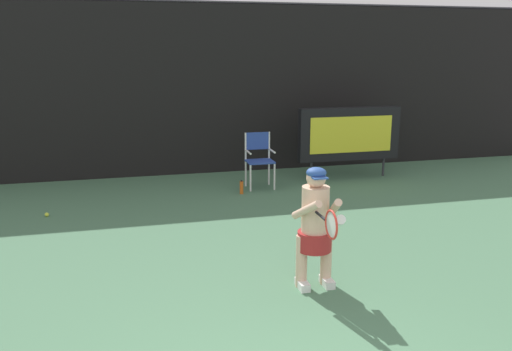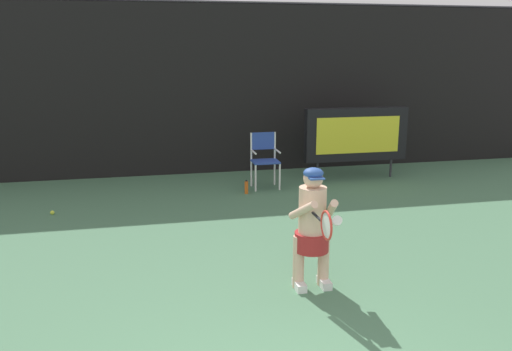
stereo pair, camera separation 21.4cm
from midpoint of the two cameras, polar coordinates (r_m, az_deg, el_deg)
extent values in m
cube|color=black|center=(11.32, -7.56, 9.15)|extent=(18.00, 0.12, 3.60)
cylinder|color=#38383D|center=(11.33, -7.87, 18.42)|extent=(18.00, 0.05, 0.05)
cube|color=black|center=(11.05, 11.47, 4.45)|extent=(2.20, 0.20, 1.10)
cube|color=gold|center=(10.95, 11.69, 4.36)|extent=(1.80, 0.01, 0.75)
cylinder|color=#2D2D33|center=(10.89, 7.30, 0.45)|extent=(0.05, 0.05, 0.40)
cylinder|color=#2D2D33|center=(11.54, 15.05, 0.84)|extent=(0.05, 0.05, 0.40)
cylinder|color=white|center=(9.97, 0.57, -0.30)|extent=(0.04, 0.04, 0.52)
cylinder|color=white|center=(10.09, 3.22, -0.16)|extent=(0.04, 0.04, 0.52)
cylinder|color=white|center=(10.36, 0.07, 0.22)|extent=(0.04, 0.04, 0.52)
cylinder|color=white|center=(10.47, 2.63, 0.35)|extent=(0.04, 0.04, 0.52)
cube|color=#294497|center=(10.16, 1.64, 1.54)|extent=(0.52, 0.44, 0.03)
cylinder|color=white|center=(10.24, 0.08, 3.16)|extent=(0.04, 0.04, 0.56)
cylinder|color=white|center=(10.36, 2.67, 3.26)|extent=(0.04, 0.04, 0.56)
cube|color=#294497|center=(10.28, 1.38, 3.82)|extent=(0.48, 0.02, 0.34)
cylinder|color=white|center=(10.06, 0.32, 2.62)|extent=(0.04, 0.44, 0.04)
cylinder|color=white|center=(10.17, 2.95, 2.73)|extent=(0.04, 0.44, 0.04)
cylinder|color=#D55C1B|center=(9.85, -0.44, -1.33)|extent=(0.07, 0.07, 0.24)
cylinder|color=black|center=(9.81, -0.44, -0.58)|extent=(0.03, 0.03, 0.03)
cube|color=white|center=(6.09, 5.79, -11.87)|extent=(0.11, 0.26, 0.09)
cube|color=white|center=(6.18, 8.49, -11.55)|extent=(0.11, 0.26, 0.09)
cylinder|color=#DBB293|center=(6.03, 5.70, -9.39)|extent=(0.13, 0.13, 0.62)
cylinder|color=#DBB293|center=(6.12, 8.41, -9.10)|extent=(0.13, 0.13, 0.62)
cylinder|color=maroon|center=(5.98, 7.13, -7.18)|extent=(0.39, 0.39, 0.22)
cylinder|color=#DBB293|center=(5.87, 7.24, -3.92)|extent=(0.31, 0.31, 0.56)
sphere|color=#DBB293|center=(5.77, 7.35, -0.33)|extent=(0.22, 0.22, 0.22)
ellipsoid|color=#284C93|center=(5.75, 7.36, 0.26)|extent=(0.22, 0.22, 0.12)
cube|color=#284C93|center=(5.67, 7.69, -0.29)|extent=(0.17, 0.12, 0.02)
cylinder|color=#DBB293|center=(5.64, 6.23, -3.82)|extent=(0.20, 0.50, 0.33)
cylinder|color=#DBB293|center=(5.75, 9.36, -3.58)|extent=(0.20, 0.50, 0.33)
cylinder|color=white|center=(5.69, 9.95, -4.91)|extent=(0.13, 0.12, 0.12)
cylinder|color=black|center=(5.60, 7.75, -4.46)|extent=(0.03, 0.28, 0.03)
torus|color=red|center=(5.33, 8.86, -5.44)|extent=(0.02, 0.31, 0.31)
ellipsoid|color=silver|center=(5.33, 8.86, -5.44)|extent=(0.01, 0.26, 0.26)
sphere|color=#CCDB3D|center=(9.23, -20.80, -3.82)|extent=(0.07, 0.07, 0.07)
camera|label=1|loc=(0.11, -89.45, 0.13)|focal=36.51mm
camera|label=2|loc=(0.11, 90.55, -0.13)|focal=36.51mm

